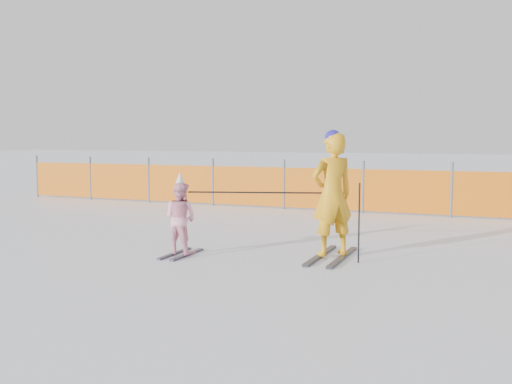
% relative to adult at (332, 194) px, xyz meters
% --- Properties ---
extents(ground, '(120.00, 120.00, 0.00)m').
position_rel_adult_xyz_m(ground, '(-1.00, -1.04, -0.95)').
color(ground, white).
rests_on(ground, ground).
extents(adult, '(0.78, 1.54, 1.91)m').
position_rel_adult_xyz_m(adult, '(0.00, 0.00, 0.00)').
color(adult, black).
rests_on(adult, ground).
extents(child, '(0.58, 0.93, 1.28)m').
position_rel_adult_xyz_m(child, '(-2.18, -0.70, -0.37)').
color(child, black).
rests_on(child, ground).
extents(ski_poles, '(2.53, 0.65, 1.15)m').
position_rel_adult_xyz_m(ski_poles, '(-0.53, -0.30, -0.12)').
color(ski_poles, black).
rests_on(ski_poles, ground).
extents(safety_fence, '(15.78, 0.06, 1.25)m').
position_rel_adult_xyz_m(safety_fence, '(-2.84, 5.26, -0.40)').
color(safety_fence, '#595960').
rests_on(safety_fence, ground).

